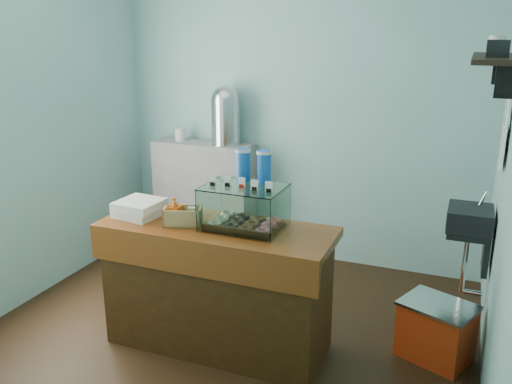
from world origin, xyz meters
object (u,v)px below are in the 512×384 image
at_px(counter, 217,286).
at_px(display_case, 247,202).
at_px(red_cooler, 436,331).
at_px(coffee_urn, 226,114).

relative_size(counter, display_case, 3.02).
xyz_separation_m(counter, display_case, (0.19, 0.08, 0.61)).
bearing_deg(red_cooler, counter, -141.89).
distance_m(display_case, coffee_urn, 1.76).
relative_size(display_case, coffee_urn, 0.94).
distance_m(display_case, red_cooler, 1.56).
height_order(counter, coffee_urn, coffee_urn).
distance_m(counter, coffee_urn, 1.96).
bearing_deg(red_cooler, coffee_urn, 173.15).
relative_size(coffee_urn, red_cooler, 0.99).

